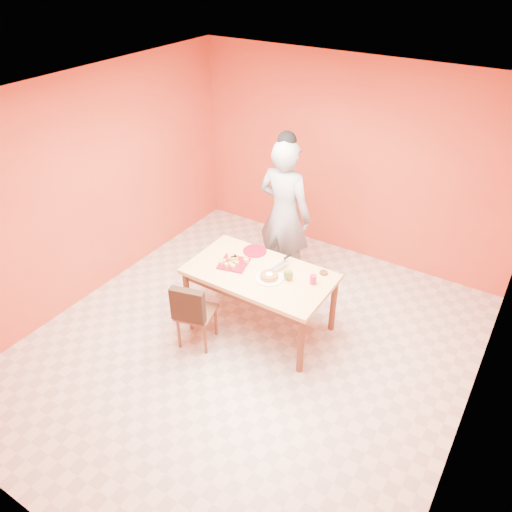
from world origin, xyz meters
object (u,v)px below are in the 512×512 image
Objects in this scene: dining_table at (260,279)px; person at (284,215)px; pastry_platter at (234,264)px; dining_chair at (195,311)px; checker_tin at (324,273)px; sponge_cake at (269,276)px; magenta_glass at (313,279)px; egg_ornament at (288,274)px; red_dinner_plate at (255,251)px.

dining_table is 0.82× the size of person.
pastry_platter is (-0.10, -0.97, -0.21)m from person.
dining_chair is 1.46m from checker_tin.
dining_chair is at bearing -125.71° from dining_table.
person is 6.36× the size of pastry_platter.
sponge_cake is 1.92× the size of magenta_glass.
egg_ornament is at bearing 8.10° from dining_table.
checker_tin is at bearing 30.12° from dining_table.
egg_ornament is at bearing -162.46° from magenta_glass.
dining_table is 8.28× the size of sponge_cake.
magenta_glass is at bearing 137.22° from person.
checker_tin is (0.84, -0.59, -0.20)m from person.
dining_table is 15.94× the size of magenta_glass.
egg_ornament is (0.18, 0.09, 0.03)m from sponge_cake.
checker_tin is at bearing 1.62° from red_dinner_plate.
dining_chair reaches higher than pastry_platter.
dining_chair is at bearing -151.44° from egg_ornament.
pastry_platter is at bearing 173.96° from egg_ornament.
magenta_glass is (0.92, 0.15, 0.04)m from pastry_platter.
magenta_glass is at bearing 12.30° from dining_table.
dining_chair reaches higher than checker_tin.
magenta_glass is (1.03, 0.74, 0.37)m from dining_chair.
dining_table is at bearing -167.70° from magenta_glass.
sponge_cake is (0.42, -0.37, 0.03)m from red_dinner_plate.
checker_tin is (0.46, 0.39, -0.02)m from sponge_cake.
dining_table is at bearing -50.20° from red_dinner_plate.
person reaches higher than magenta_glass.
sponge_cake is (0.15, -0.04, 0.13)m from dining_table.
egg_ornament reaches higher than red_dinner_plate.
egg_ornament reaches higher than dining_chair.
pastry_platter is at bearing -176.12° from dining_table.
dining_table is 1.02m from person.
magenta_glass is at bearing 9.31° from pastry_platter.
sponge_cake is at bearing 29.16° from dining_chair.
red_dinner_plate is (0.06, 0.35, -0.00)m from pastry_platter.
sponge_cake is (0.48, -0.02, 0.02)m from pastry_platter.
person is 0.65m from red_dinner_plate.
magenta_glass is (0.44, 0.17, 0.02)m from sponge_cake.
dining_chair is 1.09m from egg_ornament.
magenta_glass is 0.23m from checker_tin.
pastry_platter is 0.35m from red_dinner_plate.
dining_table is at bearing -149.88° from checker_tin.
egg_ornament reaches higher than magenta_glass.
magenta_glass reaches higher than dining_chair.
dining_table is 0.71m from checker_tin.
red_dinner_plate is 1.44× the size of sponge_cake.
person reaches higher than checker_tin.
person is at bearing 135.10° from magenta_glass.
egg_ornament is at bearing 25.73° from dining_chair.
checker_tin is (0.27, 0.30, -0.05)m from egg_ornament.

